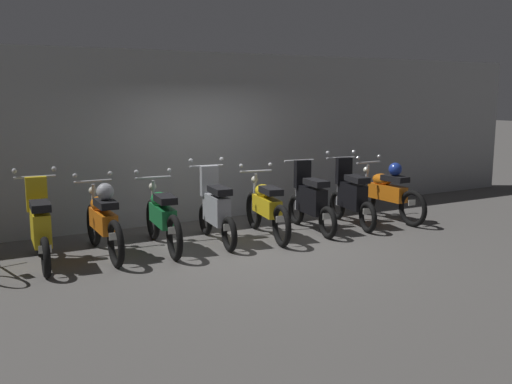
{
  "coord_description": "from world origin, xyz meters",
  "views": [
    {
      "loc": [
        -4.25,
        -7.64,
        2.3
      ],
      "look_at": [
        0.26,
        0.36,
        0.75
      ],
      "focal_mm": 40.85,
      "sensor_mm": 36.0,
      "label": 1
    }
  ],
  "objects": [
    {
      "name": "ground_plane",
      "position": [
        0.0,
        0.0,
        0.0
      ],
      "size": [
        80.0,
        80.0,
        0.0
      ],
      "primitive_type": "plane",
      "color": "#565451"
    },
    {
      "name": "back_wall",
      "position": [
        0.0,
        2.17,
        1.52
      ],
      "size": [
        16.0,
        0.3,
        3.05
      ],
      "primitive_type": "cube",
      "color": "#9EA0A3",
      "rests_on": "ground"
    },
    {
      "name": "motorbike_slot_0",
      "position": [
        -3.03,
        0.46,
        0.53
      ],
      "size": [
        0.59,
        1.68,
        1.29
      ],
      "color": "black",
      "rests_on": "ground"
    },
    {
      "name": "motorbike_slot_1",
      "position": [
        -2.17,
        0.51,
        0.53
      ],
      "size": [
        0.59,
        1.95,
        1.15
      ],
      "color": "black",
      "rests_on": "ground"
    },
    {
      "name": "motorbike_slot_2",
      "position": [
        -1.3,
        0.45,
        0.49
      ],
      "size": [
        0.59,
        1.95,
        1.15
      ],
      "color": "black",
      "rests_on": "ground"
    },
    {
      "name": "motorbike_slot_3",
      "position": [
        -0.43,
        0.42,
        0.53
      ],
      "size": [
        0.59,
        1.68,
        1.29
      ],
      "color": "black",
      "rests_on": "ground"
    },
    {
      "name": "motorbike_slot_4",
      "position": [
        0.44,
        0.34,
        0.49
      ],
      "size": [
        0.61,
        1.93,
        1.15
      ],
      "color": "black",
      "rests_on": "ground"
    },
    {
      "name": "motorbike_slot_5",
      "position": [
        1.3,
        0.34,
        0.52
      ],
      "size": [
        0.56,
        1.68,
        1.18
      ],
      "color": "black",
      "rests_on": "ground"
    },
    {
      "name": "motorbike_slot_6",
      "position": [
        2.17,
        0.33,
        0.53
      ],
      "size": [
        0.59,
        1.67,
        1.29
      ],
      "color": "black",
      "rests_on": "ground"
    },
    {
      "name": "motorbike_slot_7",
      "position": [
        3.03,
        0.36,
        0.53
      ],
      "size": [
        0.59,
        1.95,
        1.15
      ],
      "color": "black",
      "rests_on": "ground"
    }
  ]
}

